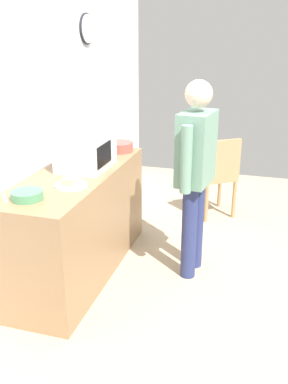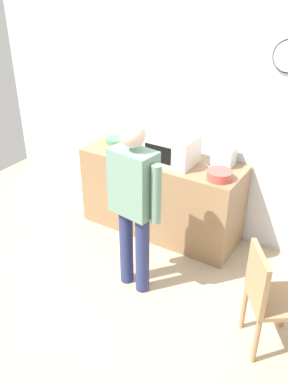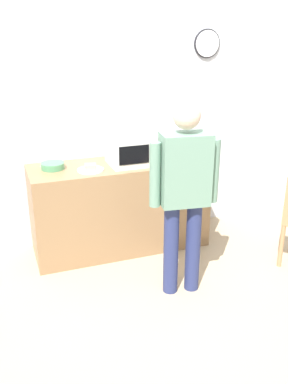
% 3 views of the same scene
% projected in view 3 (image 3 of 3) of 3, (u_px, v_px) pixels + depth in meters
% --- Properties ---
extents(ground_plane, '(6.00, 6.00, 0.00)m').
position_uv_depth(ground_plane, '(183.00, 307.00, 3.62)').
color(ground_plane, tan).
extents(back_wall, '(5.40, 0.13, 2.60)m').
position_uv_depth(back_wall, '(125.00, 119.00, 4.55)').
color(back_wall, silver).
rests_on(back_wall, ground_plane).
extents(kitchen_counter, '(1.81, 0.62, 0.93)m').
position_uv_depth(kitchen_counter, '(120.00, 206.00, 4.46)').
color(kitchen_counter, '#93704C').
rests_on(kitchen_counter, ground_plane).
extents(microwave, '(0.50, 0.39, 0.30)m').
position_uv_depth(microwave, '(134.00, 149.00, 4.25)').
color(microwave, silver).
rests_on(microwave, kitchen_counter).
extents(sandwich_plate, '(0.25, 0.25, 0.07)m').
position_uv_depth(sandwich_plate, '(90.00, 169.00, 4.08)').
color(sandwich_plate, white).
rests_on(sandwich_plate, kitchen_counter).
extents(salad_bowl, '(0.23, 0.23, 0.06)m').
position_uv_depth(salad_bowl, '(53.00, 166.00, 4.13)').
color(salad_bowl, '#4C8E60').
rests_on(salad_bowl, kitchen_counter).
extents(cereal_bowl, '(0.25, 0.25, 0.09)m').
position_uv_depth(cereal_bowl, '(191.00, 156.00, 4.38)').
color(cereal_bowl, '#C64C42').
rests_on(cereal_bowl, kitchen_counter).
extents(toaster, '(0.22, 0.18, 0.20)m').
position_uv_depth(toaster, '(170.00, 144.00, 4.62)').
color(toaster, silver).
rests_on(toaster, kitchen_counter).
extents(fork_utensil, '(0.14, 0.13, 0.01)m').
position_uv_depth(fork_utensil, '(47.00, 164.00, 4.26)').
color(fork_utensil, silver).
rests_on(fork_utensil, kitchen_counter).
extents(spoon_utensil, '(0.15, 0.11, 0.01)m').
position_uv_depth(spoon_utensil, '(168.00, 157.00, 4.50)').
color(spoon_utensil, silver).
rests_on(spoon_utensil, kitchen_counter).
extents(person_standing, '(0.59, 0.29, 1.69)m').
position_uv_depth(person_standing, '(184.00, 187.00, 3.51)').
color(person_standing, navy).
rests_on(person_standing, ground_plane).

